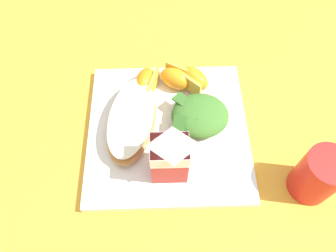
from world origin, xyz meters
TOP-DOWN VIEW (x-y plane):
  - ground at (0.00, 0.00)m, footprint 3.00×3.00m
  - white_plate at (0.00, 0.00)m, footprint 0.28×0.28m
  - cheesy_pizza_bread at (0.06, -0.01)m, footprint 0.11×0.18m
  - green_salad_pile at (-0.06, -0.01)m, footprint 0.10×0.09m
  - milk_carton at (-0.00, 0.08)m, footprint 0.06×0.04m
  - orange_wedge_front at (-0.05, -0.09)m, footprint 0.07×0.07m
  - orange_wedge_middle at (-0.02, -0.10)m, footprint 0.07×0.06m
  - orange_wedge_rear at (0.04, -0.09)m, footprint 0.05×0.07m
  - drinking_red_cup at (-0.23, 0.11)m, footprint 0.07×0.07m

SIDE VIEW (x-z plane):
  - ground at x=0.00m, z-range 0.00..0.00m
  - white_plate at x=0.00m, z-range 0.00..0.02m
  - cheesy_pizza_bread at x=0.06m, z-range 0.02..0.05m
  - orange_wedge_front at x=-0.05m, z-range 0.02..0.06m
  - orange_wedge_middle at x=-0.02m, z-range 0.02..0.06m
  - orange_wedge_rear at x=0.04m, z-range 0.02..0.06m
  - green_salad_pile at x=-0.06m, z-range 0.02..0.06m
  - drinking_red_cup at x=-0.23m, z-range 0.00..0.09m
  - milk_carton at x=0.00m, z-range 0.02..0.13m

